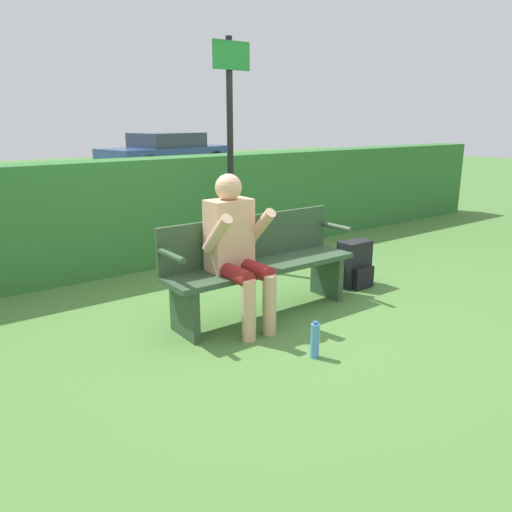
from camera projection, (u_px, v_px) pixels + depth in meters
The scene contains 8 objects.
ground_plane at pixel (263, 314), 4.42m from camera, with size 40.00×40.00×0.00m, color #4C7A38.
hedge_back at pixel (156, 212), 5.86m from camera, with size 12.00×0.47×1.24m.
park_bench at pixel (259, 263), 4.35m from camera, with size 1.80×0.43×0.86m.
person_seated at pixel (236, 244), 4.02m from camera, with size 0.50×0.57×1.25m.
backpack at pixel (355, 265), 5.12m from camera, with size 0.33×0.26×0.47m.
water_bottle at pixel (315, 340), 3.59m from camera, with size 0.06×0.06×0.28m.
signpost at pixel (231, 138), 5.45m from camera, with size 0.46×0.09×2.51m.
parked_car at pixel (168, 153), 16.23m from camera, with size 4.69×2.66×1.26m.
Camera 1 is at (-2.52, -3.27, 1.67)m, focal length 35.00 mm.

